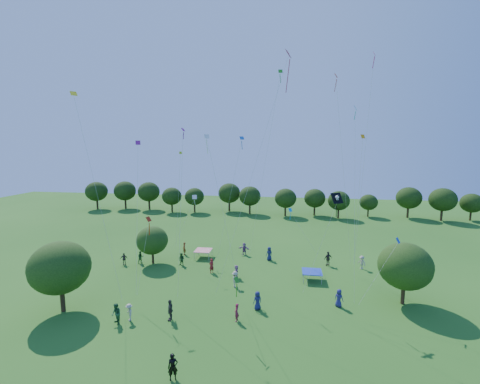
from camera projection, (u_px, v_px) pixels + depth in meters
name	position (u px, v px, depth m)	size (l,w,h in m)	color
near_tree_west	(60.00, 268.00, 29.40)	(5.35, 5.35, 6.68)	#422B19
near_tree_north	(152.00, 240.00, 41.67)	(4.05, 4.05, 4.97)	#422B19
near_tree_east	(405.00, 266.00, 30.86)	(4.99, 4.99, 6.10)	#422B19
treeline	(259.00, 196.00, 72.15)	(88.01, 8.77, 6.77)	#422B19
tent_red_stripe	(203.00, 250.00, 44.17)	(2.20, 2.20, 1.10)	red
tent_blue	(312.00, 272.00, 36.69)	(2.20, 2.20, 1.10)	#1C39B8
man_in_black	(173.00, 367.00, 21.10)	(0.68, 0.44, 1.82)	black
crowd_person_0	(339.00, 298.00, 30.72)	(0.86, 0.46, 1.74)	navy
crowd_person_1	(237.00, 313.00, 28.18)	(0.60, 0.39, 1.62)	maroon
crowd_person_2	(182.00, 259.00, 41.30)	(0.81, 0.44, 1.65)	#224E21
crowd_person_3	(129.00, 312.00, 28.26)	(1.02, 0.46, 1.55)	#BCB196
crowd_person_4	(170.00, 310.00, 28.34)	(1.12, 0.51, 1.90)	#463A38
crowd_person_5	(236.00, 272.00, 37.33)	(1.47, 0.52, 1.57)	#AD65A3
crowd_person_6	(269.00, 254.00, 43.20)	(0.91, 0.49, 1.84)	#1B2050
crowd_person_7	(184.00, 249.00, 45.39)	(0.67, 0.43, 1.79)	maroon
crowd_person_8	(141.00, 257.00, 42.06)	(0.81, 0.44, 1.64)	#245424
crowd_person_9	(235.00, 279.00, 35.00)	(1.16, 0.52, 1.77)	#BAAB95
crowd_person_10	(328.00, 259.00, 41.22)	(1.10, 0.50, 1.88)	#3B322F
crowd_person_11	(244.00, 249.00, 45.37)	(1.62, 0.58, 1.74)	#824C82
crowd_person_12	(257.00, 301.00, 30.19)	(0.88, 0.47, 1.77)	navy
crowd_person_13	(211.00, 266.00, 38.91)	(0.67, 0.43, 1.80)	maroon
crowd_person_14	(116.00, 314.00, 27.73)	(0.91, 0.49, 1.84)	#245530
crowd_person_15	(362.00, 262.00, 40.10)	(1.12, 0.50, 1.71)	#B7A692
crowd_person_16	(124.00, 259.00, 41.57)	(0.93, 0.42, 1.58)	#413934
pirate_kite	(336.00, 200.00, 30.06)	(3.59, 1.43, 9.63)	black
red_high_kite	(277.00, 96.00, 29.98)	(6.72, 3.88, 22.88)	red
small_kite_0	(367.00, 127.00, 33.76)	(0.36, 3.63, 23.27)	#F10E4A
small_kite_1	(340.00, 131.00, 33.27)	(3.40, 4.56, 21.10)	#F1340C
small_kite_2	(179.00, 183.00, 43.86)	(1.13, 0.41, 13.25)	#B6CF12
small_kite_3	(237.00, 284.00, 26.06)	(0.74, 5.22, 3.75)	#2E8718
small_kite_4	(393.00, 249.00, 28.90)	(3.79, 2.04, 5.80)	blue
small_kite_5	(138.00, 178.00, 32.96)	(2.02, 5.65, 14.59)	#9C1A86
small_kite_6	(192.00, 203.00, 44.11)	(3.35, 0.78, 7.33)	silver
small_kite_7	(355.00, 154.00, 30.57)	(0.45, 5.33, 17.91)	#0CB5AF
small_kite_8	(147.00, 230.00, 30.21)	(1.28, 1.19, 7.42)	red
small_kite_9	(360.00, 173.00, 35.42)	(0.52, 2.03, 15.24)	#FF980D
small_kite_10	(86.00, 147.00, 28.48)	(4.33, 1.22, 18.80)	yellow
small_kite_11	(270.00, 134.00, 36.71)	(3.96, 4.50, 22.16)	#238718
small_kite_12	(236.00, 168.00, 37.55)	(3.58, 1.54, 15.09)	#1257B5
small_kite_13	(182.00, 176.00, 30.55)	(0.34, 3.14, 15.73)	#8D1781
small_kite_14	(216.00, 181.00, 27.99)	(2.90, 2.06, 15.01)	white
small_kite_15	(294.00, 218.00, 40.06)	(3.91, 1.29, 6.33)	#0E8AD9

